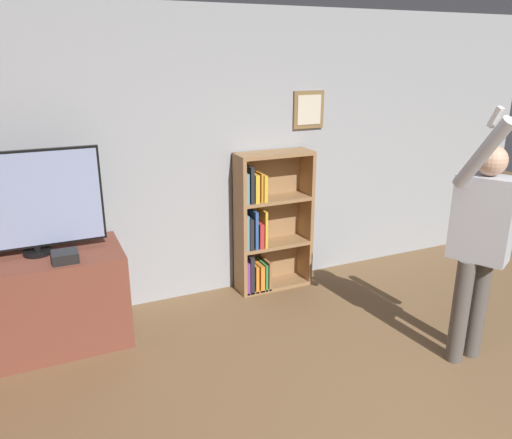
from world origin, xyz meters
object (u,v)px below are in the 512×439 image
(bookshelf, at_px, (266,227))
(television, at_px, (30,202))
(game_console, at_px, (65,257))
(person, at_px, (481,236))

(bookshelf, bearing_deg, television, -174.76)
(television, relative_size, game_console, 5.54)
(television, height_order, game_console, television)
(television, xyz_separation_m, person, (2.96, -1.59, -0.19))
(television, bearing_deg, bookshelf, 5.24)
(game_console, distance_m, person, 3.09)
(television, distance_m, person, 3.37)
(game_console, bearing_deg, bookshelf, 13.05)
(television, relative_size, person, 0.54)
(game_console, xyz_separation_m, bookshelf, (1.89, 0.44, -0.17))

